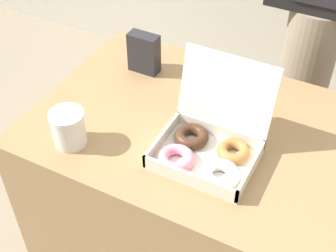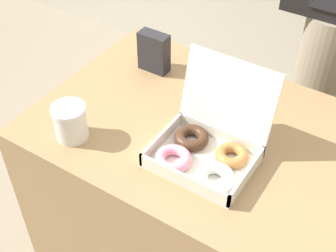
% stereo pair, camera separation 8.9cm
% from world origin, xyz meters
% --- Properties ---
extents(table, '(1.04, 0.71, 0.74)m').
position_xyz_m(table, '(0.00, 0.00, 0.37)').
color(table, '#99754C').
rests_on(table, ground_plane).
extents(donut_box, '(0.27, 0.28, 0.25)m').
position_xyz_m(donut_box, '(0.05, -0.11, 0.77)').
color(donut_box, silver).
rests_on(donut_box, table).
extents(coffee_cup, '(0.10, 0.10, 0.11)m').
position_xyz_m(coffee_cup, '(-0.32, -0.24, 0.79)').
color(coffee_cup, silver).
rests_on(coffee_cup, table).
extents(napkin_holder, '(0.10, 0.05, 0.14)m').
position_xyz_m(napkin_holder, '(-0.31, 0.17, 0.80)').
color(napkin_holder, '#232328').
rests_on(napkin_holder, table).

